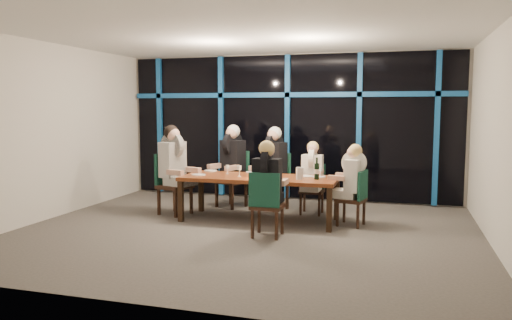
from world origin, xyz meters
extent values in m
plane|color=#5C5751|center=(0.00, 0.00, 0.00)|extent=(7.00, 7.00, 0.00)
cube|color=silver|center=(0.00, 3.00, 1.50)|extent=(7.00, 0.04, 3.00)
cube|color=silver|center=(0.00, -3.00, 1.50)|extent=(7.00, 0.04, 3.00)
cube|color=silver|center=(-3.50, 0.00, 1.50)|extent=(0.04, 6.00, 3.00)
cube|color=silver|center=(3.50, 0.00, 1.50)|extent=(0.04, 6.00, 3.00)
cube|color=white|center=(0.00, 0.00, 3.00)|extent=(7.00, 6.00, 0.04)
cube|color=black|center=(0.00, 2.94, 1.50)|extent=(6.86, 0.04, 2.94)
cube|color=#124E92|center=(-2.90, 2.89, 1.50)|extent=(0.10, 0.10, 2.94)
cube|color=#124E92|center=(-1.45, 2.89, 1.50)|extent=(0.10, 0.10, 2.94)
cube|color=#124E92|center=(0.00, 2.89, 1.50)|extent=(0.10, 0.10, 2.94)
cube|color=#124E92|center=(1.45, 2.89, 1.50)|extent=(0.10, 0.10, 2.94)
cube|color=#124E92|center=(2.90, 2.89, 1.50)|extent=(0.10, 0.10, 2.94)
cube|color=#124E92|center=(0.00, 2.89, 2.16)|extent=(6.86, 0.10, 0.10)
cube|color=#FF2D14|center=(1.10, 3.25, 2.15)|extent=(0.60, 0.05, 0.35)
cube|color=brown|center=(0.00, 0.80, 0.72)|extent=(2.60, 1.00, 0.06)
cube|color=black|center=(-1.24, 0.36, 0.34)|extent=(0.08, 0.08, 0.69)
cube|color=black|center=(1.24, 0.36, 0.34)|extent=(0.08, 0.08, 0.69)
cube|color=black|center=(-1.24, 1.24, 0.34)|extent=(0.08, 0.08, 0.69)
cube|color=black|center=(1.24, 1.24, 0.34)|extent=(0.08, 0.08, 0.69)
cube|color=black|center=(-0.84, 1.77, 0.50)|extent=(0.65, 0.65, 0.07)
cube|color=#184E3B|center=(-0.75, 1.98, 0.80)|extent=(0.48, 0.24, 0.55)
cube|color=black|center=(-1.10, 1.66, 0.23)|extent=(0.06, 0.06, 0.47)
cube|color=black|center=(-0.73, 1.51, 0.23)|extent=(0.06, 0.06, 0.47)
cube|color=black|center=(-0.95, 2.03, 0.23)|extent=(0.06, 0.06, 0.47)
cube|color=black|center=(-0.58, 1.88, 0.23)|extent=(0.06, 0.06, 0.47)
cube|color=black|center=(-0.03, 1.78, 0.49)|extent=(0.65, 0.65, 0.07)
cube|color=#184E3B|center=(0.06, 1.98, 0.78)|extent=(0.47, 0.25, 0.54)
cube|color=black|center=(-0.29, 1.68, 0.23)|extent=(0.06, 0.06, 0.46)
cube|color=black|center=(0.07, 1.52, 0.23)|extent=(0.06, 0.06, 0.46)
cube|color=black|center=(-0.12, 2.04, 0.23)|extent=(0.06, 0.06, 0.46)
cube|color=black|center=(0.23, 1.88, 0.23)|extent=(0.06, 0.06, 0.46)
cube|color=black|center=(0.75, 1.58, 0.41)|extent=(0.42, 0.42, 0.05)
cube|color=#184E3B|center=(0.75, 1.76, 0.66)|extent=(0.41, 0.05, 0.46)
cube|color=black|center=(0.59, 1.41, 0.19)|extent=(0.04, 0.04, 0.38)
cube|color=black|center=(0.92, 1.41, 0.19)|extent=(0.04, 0.04, 0.38)
cube|color=black|center=(0.59, 1.74, 0.19)|extent=(0.04, 0.04, 0.38)
cube|color=black|center=(0.92, 1.74, 0.19)|extent=(0.04, 0.04, 0.38)
cube|color=black|center=(-1.58, 0.86, 0.50)|extent=(0.63, 0.63, 0.07)
cube|color=#184E3B|center=(-1.79, 0.93, 0.81)|extent=(0.21, 0.50, 0.56)
cube|color=black|center=(-1.45, 0.60, 0.24)|extent=(0.06, 0.06, 0.47)
cube|color=black|center=(-1.33, 0.99, 0.24)|extent=(0.06, 0.06, 0.47)
cube|color=black|center=(-1.84, 0.73, 0.24)|extent=(0.06, 0.06, 0.47)
cube|color=black|center=(-1.71, 1.11, 0.24)|extent=(0.06, 0.06, 0.47)
cube|color=black|center=(1.52, 0.88, 0.42)|extent=(0.50, 0.50, 0.06)
cube|color=#184E3B|center=(1.70, 0.84, 0.67)|extent=(0.13, 0.42, 0.47)
cube|color=black|center=(1.39, 1.08, 0.20)|extent=(0.04, 0.04, 0.39)
cube|color=black|center=(1.32, 0.75, 0.20)|extent=(0.04, 0.04, 0.39)
cube|color=black|center=(1.71, 1.01, 0.20)|extent=(0.04, 0.04, 0.39)
cube|color=black|center=(1.64, 0.68, 0.20)|extent=(0.04, 0.04, 0.39)
cube|color=black|center=(0.40, -0.15, 0.45)|extent=(0.45, 0.45, 0.06)
cube|color=#184E3B|center=(0.40, -0.35, 0.72)|extent=(0.45, 0.05, 0.50)
cube|color=black|center=(0.58, 0.03, 0.21)|extent=(0.04, 0.04, 0.42)
cube|color=black|center=(0.22, 0.03, 0.21)|extent=(0.04, 0.04, 0.42)
cube|color=black|center=(0.58, -0.33, 0.21)|extent=(0.04, 0.04, 0.42)
cube|color=black|center=(0.22, -0.33, 0.21)|extent=(0.04, 0.04, 0.42)
cube|color=black|center=(-0.89, 1.65, 0.61)|extent=(0.55, 0.58, 0.16)
cube|color=black|center=(-0.82, 1.81, 0.97)|extent=(0.51, 0.42, 0.62)
cylinder|color=black|center=(-0.82, 1.81, 1.22)|extent=(0.28, 0.47, 0.47)
sphere|color=tan|center=(-0.83, 1.79, 1.42)|extent=(0.23, 0.23, 0.23)
sphere|color=silver|center=(-0.81, 1.83, 1.45)|extent=(0.25, 0.25, 0.25)
cube|color=tan|center=(-1.13, 1.65, 0.79)|extent=(0.21, 0.34, 0.09)
cube|color=tan|center=(-0.72, 1.48, 0.79)|extent=(0.21, 0.34, 0.09)
cube|color=black|center=(-0.08, 1.66, 0.60)|extent=(0.55, 0.58, 0.15)
cube|color=black|center=(-0.01, 1.82, 0.96)|extent=(0.50, 0.42, 0.61)
cylinder|color=black|center=(-0.01, 1.82, 1.20)|extent=(0.29, 0.46, 0.46)
sphere|color=tan|center=(-0.02, 1.80, 1.39)|extent=(0.23, 0.23, 0.23)
sphere|color=silver|center=(0.00, 1.84, 1.43)|extent=(0.25, 0.25, 0.25)
cube|color=tan|center=(-0.31, 1.67, 0.79)|extent=(0.21, 0.33, 0.09)
cube|color=tan|center=(0.08, 1.49, 0.79)|extent=(0.21, 0.33, 0.09)
cube|color=white|center=(0.75, 1.47, 0.50)|extent=(0.33, 0.39, 0.13)
cube|color=white|center=(0.75, 1.61, 0.81)|extent=(0.37, 0.22, 0.51)
cylinder|color=white|center=(0.75, 1.61, 1.01)|extent=(0.10, 0.39, 0.38)
sphere|color=tan|center=(0.75, 1.59, 1.17)|extent=(0.19, 0.19, 0.19)
sphere|color=tan|center=(0.75, 1.63, 1.20)|extent=(0.21, 0.21, 0.21)
cube|color=tan|center=(0.57, 1.39, 0.79)|extent=(0.08, 0.28, 0.07)
cube|color=tan|center=(0.93, 1.39, 0.79)|extent=(0.08, 0.28, 0.07)
cube|color=black|center=(-1.45, 0.82, 0.62)|extent=(0.57, 0.53, 0.16)
cube|color=black|center=(-1.62, 0.87, 0.99)|extent=(0.39, 0.51, 0.63)
cylinder|color=black|center=(-1.62, 0.87, 1.23)|extent=(0.48, 0.25, 0.47)
sphere|color=tan|center=(-1.60, 0.86, 1.43)|extent=(0.24, 0.24, 0.24)
sphere|color=black|center=(-1.65, 0.88, 1.47)|extent=(0.26, 0.26, 0.26)
cube|color=tan|center=(-1.44, 0.57, 0.79)|extent=(0.35, 0.19, 0.09)
cube|color=tan|center=(-1.30, 1.00, 0.79)|extent=(0.35, 0.19, 0.09)
cube|color=white|center=(1.41, 0.91, 0.51)|extent=(0.45, 0.41, 0.13)
cube|color=white|center=(1.55, 0.87, 0.82)|extent=(0.30, 0.41, 0.52)
cylinder|color=white|center=(1.55, 0.87, 1.02)|extent=(0.40, 0.17, 0.39)
sphere|color=tan|center=(1.53, 0.88, 1.19)|extent=(0.20, 0.20, 0.20)
sphere|color=tan|center=(1.57, 0.87, 1.22)|extent=(0.21, 0.21, 0.21)
cube|color=tan|center=(1.37, 1.10, 0.79)|extent=(0.29, 0.13, 0.07)
cube|color=tan|center=(1.29, 0.74, 0.79)|extent=(0.29, 0.13, 0.07)
cube|color=black|center=(0.40, -0.03, 0.55)|extent=(0.36, 0.42, 0.14)
cube|color=black|center=(0.40, -0.19, 0.88)|extent=(0.40, 0.24, 0.56)
cylinder|color=black|center=(0.40, -0.19, 1.10)|extent=(0.10, 0.42, 0.42)
sphere|color=tan|center=(0.40, -0.17, 1.28)|extent=(0.21, 0.21, 0.21)
sphere|color=tan|center=(0.40, -0.21, 1.31)|extent=(0.23, 0.23, 0.23)
cube|color=tan|center=(0.60, 0.05, 0.79)|extent=(0.08, 0.30, 0.08)
cube|color=tan|center=(0.20, 0.05, 0.79)|extent=(0.08, 0.30, 0.08)
cylinder|color=white|center=(-1.06, 1.25, 0.76)|extent=(0.24, 0.24, 0.01)
cylinder|color=white|center=(-0.26, 1.27, 0.76)|extent=(0.24, 0.24, 0.01)
cylinder|color=white|center=(0.75, 1.02, 0.76)|extent=(0.24, 0.24, 0.01)
cylinder|color=white|center=(-1.05, 0.69, 0.76)|extent=(0.24, 0.24, 0.01)
cylinder|color=white|center=(0.97, 1.00, 0.76)|extent=(0.24, 0.24, 0.01)
cylinder|color=white|center=(0.40, 0.41, 0.76)|extent=(0.24, 0.24, 0.01)
cylinder|color=black|center=(0.97, 0.75, 0.88)|extent=(0.08, 0.08, 0.26)
cylinder|color=black|center=(0.97, 0.75, 1.06)|extent=(0.03, 0.03, 0.10)
cylinder|color=silver|center=(0.97, 0.75, 0.88)|extent=(0.08, 0.08, 0.07)
cylinder|color=silver|center=(0.70, 0.67, 0.85)|extent=(0.11, 0.11, 0.20)
cylinder|color=silver|center=(0.76, 0.67, 0.87)|extent=(0.02, 0.02, 0.14)
cylinder|color=#F9A34A|center=(-0.06, 0.59, 0.76)|extent=(0.05, 0.05, 0.03)
cylinder|color=silver|center=(-0.33, 0.73, 0.75)|extent=(0.07, 0.07, 0.01)
cylinder|color=silver|center=(-0.33, 0.73, 0.81)|extent=(0.01, 0.01, 0.10)
cylinder|color=silver|center=(-0.33, 0.73, 0.90)|extent=(0.07, 0.07, 0.07)
cylinder|color=silver|center=(0.09, 0.89, 0.75)|extent=(0.07, 0.07, 0.01)
cylinder|color=silver|center=(0.09, 0.89, 0.81)|extent=(0.01, 0.01, 0.10)
cylinder|color=silver|center=(0.09, 0.89, 0.90)|extent=(0.07, 0.07, 0.07)
cylinder|color=silver|center=(0.39, 0.71, 0.75)|extent=(0.06, 0.06, 0.01)
cylinder|color=silver|center=(0.39, 0.71, 0.80)|extent=(0.01, 0.01, 0.09)
cylinder|color=silver|center=(0.39, 0.71, 0.87)|extent=(0.06, 0.06, 0.06)
cylinder|color=silver|center=(-0.63, 0.99, 0.75)|extent=(0.06, 0.06, 0.01)
cylinder|color=silver|center=(-0.63, 0.99, 0.80)|extent=(0.01, 0.01, 0.09)
cylinder|color=silver|center=(-0.63, 0.99, 0.87)|extent=(0.06, 0.06, 0.06)
cylinder|color=silver|center=(0.99, 1.05, 0.75)|extent=(0.06, 0.06, 0.01)
cylinder|color=silver|center=(0.99, 1.05, 0.80)|extent=(0.01, 0.01, 0.09)
cylinder|color=silver|center=(0.99, 1.05, 0.88)|extent=(0.06, 0.06, 0.07)
camera|label=1|loc=(2.28, -7.15, 1.90)|focal=35.00mm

